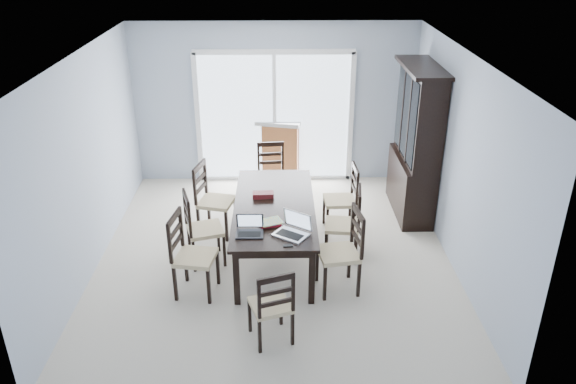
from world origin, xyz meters
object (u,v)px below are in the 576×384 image
(dining_table, at_px, (274,210))
(hot_tub, at_px, (256,133))
(chair_right_far, at_px, (347,192))
(game_box, at_px, (263,195))
(china_hutch, at_px, (416,144))
(chair_left_mid, at_px, (197,221))
(chair_right_mid, at_px, (350,216))
(chair_end_near, at_px, (273,300))
(chair_left_near, at_px, (186,246))
(chair_end_far, at_px, (271,167))
(laptop_dark, at_px, (249,231))
(cell_phone, at_px, (288,246))
(chair_left_far, at_px, (209,192))
(laptop_silver, at_px, (291,231))
(chair_right_near, at_px, (347,242))

(dining_table, bearing_deg, hot_tub, 95.99)
(chair_right_far, distance_m, game_box, 1.25)
(china_hutch, relative_size, chair_left_mid, 1.96)
(dining_table, distance_m, chair_right_mid, 0.96)
(chair_end_near, height_order, game_box, chair_end_near)
(chair_left_mid, bearing_deg, chair_left_near, -20.37)
(chair_end_far, bearing_deg, laptop_dark, 79.29)
(china_hutch, height_order, cell_phone, china_hutch)
(cell_phone, bearing_deg, laptop_dark, 143.79)
(chair_left_far, height_order, cell_phone, chair_left_far)
(chair_left_near, distance_m, laptop_silver, 1.20)
(chair_left_mid, distance_m, cell_phone, 1.43)
(chair_right_mid, bearing_deg, laptop_dark, 127.72)
(hot_tub, bearing_deg, chair_right_mid, -68.90)
(chair_right_near, bearing_deg, cell_phone, 103.69)
(chair_right_mid, distance_m, chair_end_far, 1.90)
(chair_end_near, bearing_deg, chair_left_far, 91.70)
(chair_left_near, distance_m, chair_end_far, 2.53)
(laptop_silver, bearing_deg, china_hutch, 82.17)
(laptop_dark, bearing_deg, laptop_silver, -2.68)
(laptop_silver, bearing_deg, chair_left_mid, -175.18)
(laptop_dark, bearing_deg, chair_end_far, 85.25)
(chair_end_far, relative_size, cell_phone, 10.59)
(chair_left_mid, bearing_deg, hot_tub, 153.40)
(chair_right_near, xyz_separation_m, laptop_silver, (-0.65, -0.06, 0.19))
(chair_right_near, distance_m, chair_right_far, 1.43)
(chair_right_near, xyz_separation_m, chair_right_far, (0.16, 1.42, -0.04))
(chair_left_far, height_order, laptop_silver, chair_left_far)
(chair_left_far, bearing_deg, game_box, 73.34)
(chair_right_mid, height_order, cell_phone, chair_right_mid)
(dining_table, distance_m, chair_left_far, 1.12)
(chair_right_far, distance_m, chair_end_far, 1.37)
(laptop_dark, distance_m, laptop_silver, 0.46)
(china_hutch, height_order, laptop_silver, china_hutch)
(laptop_silver, height_order, game_box, laptop_silver)
(chair_right_mid, relative_size, laptop_dark, 3.59)
(chair_right_near, height_order, game_box, chair_right_near)
(hot_tub, bearing_deg, laptop_silver, -82.55)
(chair_right_mid, distance_m, chair_end_near, 1.92)
(chair_end_far, height_order, laptop_silver, chair_end_far)
(chair_left_near, xyz_separation_m, chair_right_far, (1.99, 1.46, -0.03))
(china_hutch, relative_size, chair_end_near, 2.14)
(chair_right_near, distance_m, cell_phone, 0.76)
(chair_left_mid, xyz_separation_m, chair_end_near, (0.95, -1.56, -0.05))
(chair_right_far, bearing_deg, dining_table, 122.73)
(china_hutch, relative_size, chair_right_mid, 1.97)
(laptop_dark, bearing_deg, hot_tub, 91.75)
(china_hutch, xyz_separation_m, laptop_dark, (-2.30, -2.00, -0.27))
(chair_right_near, bearing_deg, chair_end_near, 129.77)
(hot_tub, bearing_deg, chair_right_far, -63.13)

